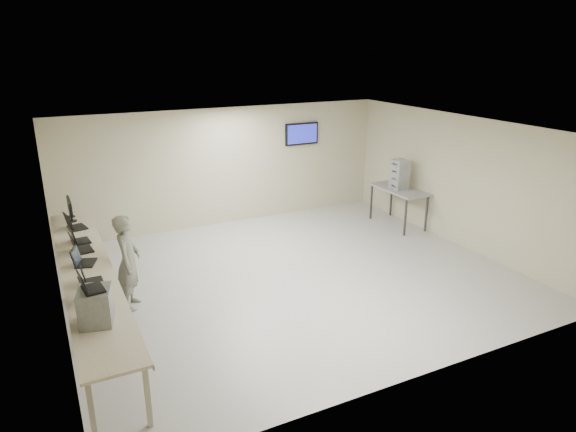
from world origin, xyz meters
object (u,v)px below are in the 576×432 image
workbench (87,272)px  soldier (128,262)px  equipment_box (96,306)px  side_table (399,191)px

workbench → soldier: soldier is taller
equipment_box → soldier: bearing=83.5°
workbench → soldier: size_ratio=3.72×
equipment_box → workbench: bearing=101.4°
workbench → side_table: size_ratio=3.92×
side_table → equipment_box: bearing=-155.7°
equipment_box → side_table: equipment_box is taller
equipment_box → side_table: bearing=37.6°
soldier → side_table: (6.54, 1.29, 0.04)m
workbench → soldier: (0.65, 0.18, -0.02)m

